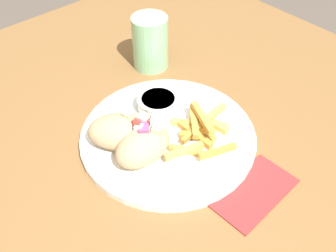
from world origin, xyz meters
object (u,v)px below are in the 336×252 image
at_px(pita_sandwich_near, 143,145).
at_px(fries_pile, 200,129).
at_px(plate, 168,136).
at_px(water_glass, 150,45).
at_px(sauce_ramekin, 158,102).
at_px(pita_sandwich_far, 124,131).

distance_m(pita_sandwich_near, fries_pile, 0.12).
height_order(plate, water_glass, water_glass).
bearing_deg(sauce_ramekin, plate, -116.35).
height_order(plate, sauce_ramekin, sauce_ramekin).
height_order(plate, pita_sandwich_near, pita_sandwich_near).
height_order(pita_sandwich_near, sauce_ramekin, pita_sandwich_near).
height_order(pita_sandwich_near, water_glass, water_glass).
bearing_deg(fries_pile, pita_sandwich_far, 147.52).
bearing_deg(pita_sandwich_far, sauce_ramekin, 58.03).
bearing_deg(fries_pile, water_glass, 70.51).
relative_size(sauce_ramekin, water_glass, 0.69).
distance_m(pita_sandwich_near, sauce_ramekin, 0.13).
relative_size(fries_pile, sauce_ramekin, 2.10).
bearing_deg(plate, pita_sandwich_near, -168.61).
xyz_separation_m(plate, sauce_ramekin, (0.03, 0.06, 0.02)).
xyz_separation_m(pita_sandwich_near, sauce_ramekin, (0.10, 0.08, -0.01)).
bearing_deg(pita_sandwich_far, fries_pile, 10.28).
distance_m(pita_sandwich_far, fries_pile, 0.14).
bearing_deg(pita_sandwich_near, pita_sandwich_far, 90.64).
distance_m(fries_pile, water_glass, 0.26).
xyz_separation_m(pita_sandwich_near, fries_pile, (0.11, -0.03, -0.02)).
relative_size(pita_sandwich_far, fries_pile, 0.83).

